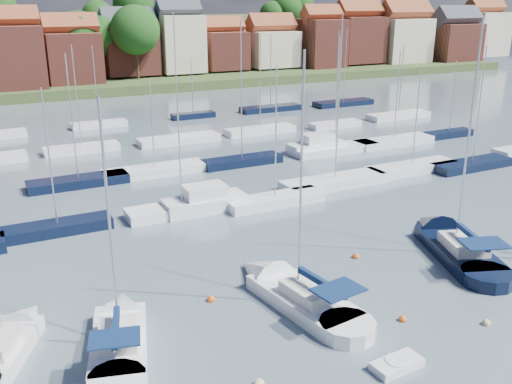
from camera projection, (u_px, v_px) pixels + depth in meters
ground at (183, 150)px, 67.08m from camera, size 260.00×260.00×0.00m
sailboat_left at (120, 333)px, 29.63m from camera, size 5.32×10.53×13.90m
sailboat_centre at (289, 291)px, 33.92m from camera, size 4.53×11.87×15.72m
sailboat_navy at (449, 243)px, 40.68m from camera, size 7.38×12.77×17.14m
sailboat_far at (8, 345)px, 28.67m from camera, size 6.01×9.03×11.92m
tender at (397, 365)px, 27.32m from camera, size 2.64×1.36×0.55m
buoy_c at (357, 332)px, 30.34m from camera, size 0.50×0.50×0.50m
buoy_d at (486, 325)px, 31.08m from camera, size 0.45×0.45×0.45m
buoy_e at (356, 258)px, 39.10m from camera, size 0.48×0.48×0.48m
buoy_g at (211, 301)px, 33.51m from camera, size 0.48×0.48×0.48m
buoy_h at (402, 321)px, 31.44m from camera, size 0.44×0.44×0.44m
marina_field at (214, 154)px, 63.65m from camera, size 79.62×41.41×15.93m
far_shore_town at (66, 50)px, 144.92m from camera, size 212.46×90.00×22.27m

